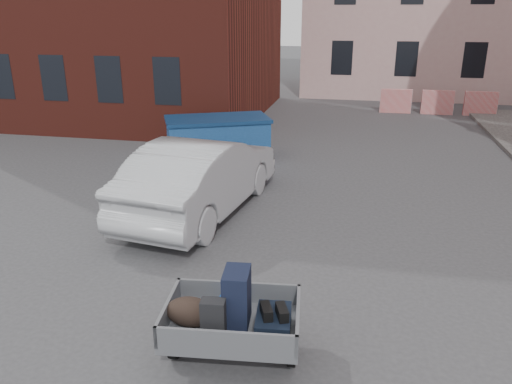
# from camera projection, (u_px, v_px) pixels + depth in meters

# --- Properties ---
(ground) EXTENTS (120.00, 120.00, 0.00)m
(ground) POSITION_uv_depth(u_px,v_px,m) (282.00, 277.00, 8.10)
(ground) COLOR #38383A
(ground) RESTS_ON ground
(far_building) EXTENTS (6.00, 6.00, 8.00)m
(far_building) POSITION_uv_depth(u_px,v_px,m) (21.00, 14.00, 30.89)
(far_building) COLOR maroon
(far_building) RESTS_ON ground
(barriers) EXTENTS (4.70, 0.18, 1.00)m
(barriers) POSITION_uv_depth(u_px,v_px,m) (438.00, 102.00, 20.92)
(barriers) COLOR red
(barriers) RESTS_ON ground
(trailer) EXTENTS (1.71, 1.88, 1.20)m
(trailer) POSITION_uv_depth(u_px,v_px,m) (231.00, 317.00, 5.96)
(trailer) COLOR black
(trailer) RESTS_ON ground
(dumpster) EXTENTS (3.29, 2.60, 1.23)m
(dumpster) POSITION_uv_depth(u_px,v_px,m) (218.00, 138.00, 14.45)
(dumpster) COLOR #1E4E92
(dumpster) RESTS_ON ground
(silver_car) EXTENTS (2.36, 5.07, 1.61)m
(silver_car) POSITION_uv_depth(u_px,v_px,m) (201.00, 175.00, 10.52)
(silver_car) COLOR #B0B4B8
(silver_car) RESTS_ON ground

